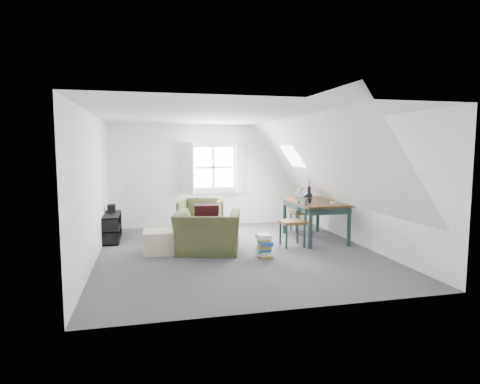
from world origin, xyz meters
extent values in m
plane|color=#4A494E|center=(0.00, 0.00, 0.00)|extent=(5.50, 5.50, 0.00)
plane|color=white|center=(0.00, 0.00, 2.50)|extent=(5.50, 5.50, 0.00)
plane|color=white|center=(0.00, 2.75, 1.25)|extent=(5.00, 0.00, 5.00)
plane|color=white|center=(0.00, -2.75, 1.25)|extent=(5.00, 0.00, 5.00)
plane|color=white|center=(-2.50, 0.00, 1.25)|extent=(0.00, 5.50, 5.50)
plane|color=white|center=(2.50, 0.00, 1.25)|extent=(0.00, 5.50, 5.50)
plane|color=white|center=(-1.55, 0.00, 1.78)|extent=(3.19, 5.50, 4.48)
plane|color=white|center=(1.55, 0.00, 1.78)|extent=(3.19, 5.50, 4.48)
cube|color=white|center=(0.00, 2.73, 1.45)|extent=(1.30, 0.04, 1.30)
cube|color=white|center=(-0.68, 2.57, 1.45)|extent=(0.35, 0.35, 1.25)
cube|color=white|center=(0.68, 2.57, 1.45)|extent=(0.35, 0.35, 1.25)
cube|color=white|center=(0.00, 2.72, 1.45)|extent=(1.00, 0.02, 1.00)
cube|color=white|center=(0.00, 2.70, 1.45)|extent=(1.08, 0.04, 0.05)
cube|color=white|center=(0.00, 2.70, 1.45)|extent=(0.05, 0.04, 1.08)
cube|color=white|center=(1.55, 1.30, 1.75)|extent=(0.35, 0.75, 0.47)
imported|color=#3E4424|center=(-0.54, 0.10, 0.00)|extent=(1.40, 1.29, 0.76)
imported|color=#3E4424|center=(-0.48, 1.50, 0.00)|extent=(1.13, 1.14, 0.82)
cube|color=#350E16|center=(-0.54, 0.25, 0.68)|extent=(0.47, 0.31, 0.46)
cube|color=#BEAE93|center=(-1.39, 0.31, 0.21)|extent=(0.65, 0.65, 0.41)
cube|color=#351D0E|center=(1.83, 0.67, 0.80)|extent=(0.99, 1.64, 0.04)
cube|color=#1B2E2A|center=(1.83, 0.67, 0.71)|extent=(0.88, 1.53, 0.13)
cylinder|color=#1B2E2A|center=(1.42, -0.06, 0.39)|extent=(0.08, 0.08, 0.78)
cylinder|color=#1B2E2A|center=(2.23, -0.06, 0.39)|extent=(0.08, 0.08, 0.78)
cylinder|color=#1B2E2A|center=(1.42, 1.41, 0.39)|extent=(0.08, 0.08, 0.78)
cylinder|color=#1B2E2A|center=(2.23, 1.41, 0.39)|extent=(0.08, 0.08, 0.78)
sphere|color=silver|center=(1.68, 1.12, 0.95)|extent=(0.24, 0.24, 0.24)
cylinder|color=silver|center=(1.68, 1.12, 1.11)|extent=(0.08, 0.08, 0.13)
cylinder|color=black|center=(1.93, 1.22, 0.95)|extent=(0.08, 0.08, 0.26)
cylinder|color=#3F2D1E|center=(1.93, 1.22, 1.23)|extent=(0.03, 0.05, 0.46)
cylinder|color=#3F2D1E|center=(1.94, 1.23, 1.23)|extent=(0.05, 0.06, 0.46)
cylinder|color=#3F2D1E|center=(1.92, 1.21, 1.23)|extent=(0.05, 0.08, 0.46)
imported|color=black|center=(1.58, 0.37, 0.82)|extent=(0.10, 0.10, 0.10)
cube|color=white|center=(2.03, 0.22, 0.84)|extent=(0.12, 0.08, 0.04)
cube|color=brown|center=(1.81, 1.41, 0.46)|extent=(0.43, 0.43, 0.05)
cylinder|color=#1B2E2A|center=(1.99, 1.58, 0.22)|extent=(0.04, 0.04, 0.44)
cylinder|color=#1B2E2A|center=(1.99, 1.24, 0.22)|extent=(0.04, 0.04, 0.44)
cylinder|color=#1B2E2A|center=(1.64, 1.58, 0.22)|extent=(0.04, 0.04, 0.44)
cylinder|color=#1B2E2A|center=(1.64, 1.24, 0.22)|extent=(0.04, 0.04, 0.44)
cylinder|color=#1B2E2A|center=(1.99, 1.22, 0.68)|extent=(0.04, 0.04, 0.46)
cylinder|color=#1B2E2A|center=(1.64, 1.22, 0.68)|extent=(0.04, 0.04, 0.46)
cube|color=#1B2E2A|center=(1.81, 1.22, 0.86)|extent=(0.35, 0.03, 0.08)
cube|color=#1B2E2A|center=(1.81, 1.22, 0.73)|extent=(0.35, 0.03, 0.06)
cube|color=brown|center=(1.16, 0.22, 0.48)|extent=(0.45, 0.45, 0.05)
cylinder|color=#1B2E2A|center=(0.97, 0.40, 0.23)|extent=(0.04, 0.04, 0.46)
cylinder|color=#1B2E2A|center=(1.34, 0.40, 0.23)|extent=(0.04, 0.04, 0.46)
cylinder|color=#1B2E2A|center=(0.97, 0.03, 0.23)|extent=(0.04, 0.04, 0.46)
cylinder|color=#1B2E2A|center=(1.34, 0.03, 0.23)|extent=(0.04, 0.04, 0.46)
cylinder|color=#1B2E2A|center=(1.36, 0.40, 0.72)|extent=(0.04, 0.04, 0.48)
cylinder|color=#1B2E2A|center=(1.36, 0.03, 0.72)|extent=(0.04, 0.04, 0.48)
cube|color=#1B2E2A|center=(1.36, 0.22, 0.91)|extent=(0.03, 0.37, 0.09)
cube|color=#1B2E2A|center=(1.36, 0.22, 0.77)|extent=(0.03, 0.37, 0.06)
cube|color=black|center=(-2.36, 1.56, 0.01)|extent=(0.36, 1.09, 0.03)
cube|color=black|center=(-2.36, 1.56, 0.27)|extent=(0.36, 1.09, 0.03)
cube|color=black|center=(-2.36, 1.56, 0.54)|extent=(0.36, 1.09, 0.03)
cube|color=black|center=(-2.36, 1.03, 0.27)|extent=(0.36, 0.03, 0.54)
cube|color=black|center=(-2.36, 2.09, 0.27)|extent=(0.36, 0.03, 0.54)
cube|color=#264C99|center=(-2.36, 1.24, 0.11)|extent=(0.16, 0.18, 0.20)
cube|color=red|center=(-2.36, 1.65, 0.11)|extent=(0.16, 0.22, 0.20)
cube|color=white|center=(-2.36, 1.38, 0.38)|extent=(0.16, 0.20, 0.18)
cube|color=black|center=(-2.36, 1.81, 0.63)|extent=(0.16, 0.22, 0.18)
cube|color=#B29933|center=(0.41, -0.41, 0.02)|extent=(0.21, 0.28, 0.03)
cube|color=white|center=(0.38, -0.40, 0.05)|extent=(0.27, 0.30, 0.03)
cube|color=white|center=(0.42, -0.42, 0.09)|extent=(0.23, 0.30, 0.04)
cube|color=#337F4C|center=(0.37, -0.41, 0.12)|extent=(0.23, 0.28, 0.03)
cube|color=#264C99|center=(0.39, -0.43, 0.14)|extent=(0.25, 0.31, 0.02)
cube|color=#B29933|center=(0.39, -0.41, 0.17)|extent=(0.21, 0.28, 0.03)
cube|color=#B29933|center=(0.40, -0.39, 0.20)|extent=(0.25, 0.31, 0.04)
cube|color=#264C99|center=(0.42, -0.43, 0.24)|extent=(0.25, 0.32, 0.04)
cube|color=#264C99|center=(0.40, -0.43, 0.27)|extent=(0.25, 0.30, 0.03)
cube|color=#B29933|center=(0.39, -0.38, 0.30)|extent=(0.23, 0.29, 0.04)
cube|color=white|center=(0.38, -0.39, 0.34)|extent=(0.23, 0.26, 0.04)
cube|color=white|center=(0.39, -0.38, 0.38)|extent=(0.23, 0.28, 0.03)
camera|label=1|loc=(-1.63, -7.10, 1.92)|focal=30.00mm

